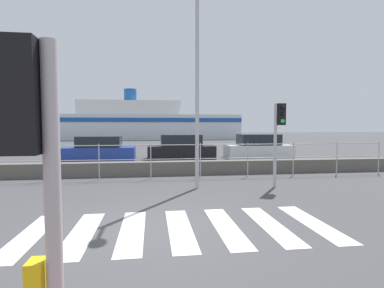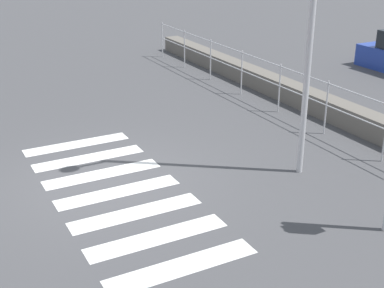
{
  "view_description": "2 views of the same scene",
  "coord_description": "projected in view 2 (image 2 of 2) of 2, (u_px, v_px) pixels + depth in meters",
  "views": [
    {
      "loc": [
        0.05,
        -5.59,
        1.97
      ],
      "look_at": [
        1.07,
        2.0,
        1.5
      ],
      "focal_mm": 28.0,
      "sensor_mm": 36.0,
      "label": 1
    },
    {
      "loc": [
        9.2,
        -2.97,
        4.68
      ],
      "look_at": [
        1.68,
        1.0,
        1.2
      ],
      "focal_mm": 50.0,
      "sensor_mm": 36.0,
      "label": 2
    }
  ],
  "objects": [
    {
      "name": "ground_plane",
      "position": [
        108.0,
        180.0,
        10.59
      ],
      "size": [
        160.0,
        160.0,
        0.0
      ],
      "primitive_type": "plane",
      "color": "#424244"
    },
    {
      "name": "crosswalk",
      "position": [
        118.0,
        192.0,
        10.12
      ],
      "size": [
        5.85,
        2.4,
        0.01
      ],
      "color": "silver",
      "rests_on": "ground_plane"
    },
    {
      "name": "seawall",
      "position": [
        352.0,
        118.0,
        13.24
      ],
      "size": [
        20.62,
        0.55,
        0.54
      ],
      "color": "#605B54",
      "rests_on": "ground_plane"
    },
    {
      "name": "harbor_fence",
      "position": [
        327.0,
        100.0,
        12.64
      ],
      "size": [
        18.59,
        0.04,
        1.32
      ],
      "color": "#B2B2B5",
      "rests_on": "ground_plane"
    }
  ]
}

